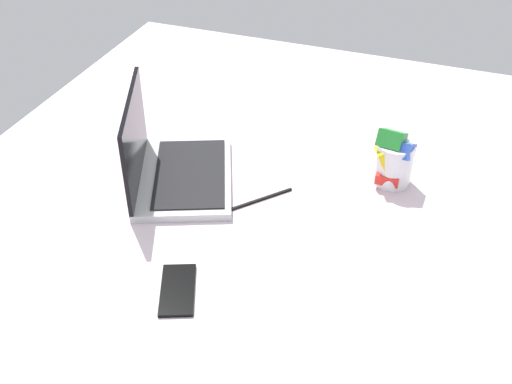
{
  "coord_description": "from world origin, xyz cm",
  "views": [
    {
      "loc": [
        -111.77,
        -47.08,
        110.22
      ],
      "look_at": [
        -3.93,
        -7.56,
        24.0
      ],
      "focal_mm": 44.6,
      "sensor_mm": 36.0,
      "label": 1
    }
  ],
  "objects": [
    {
      "name": "snack_cup",
      "position": [
        18.79,
        -34.52,
        24.5
      ],
      "size": [
        9.16,
        9.97,
        15.06
      ],
      "color": "silver",
      "rests_on": "bed_mattress"
    },
    {
      "name": "laptop",
      "position": [
        0.88,
        16.35,
        22.41
      ],
      "size": [
        39.29,
        33.88,
        23.0
      ],
      "rotation": [
        0.0,
        0.0,
        0.39
      ],
      "color": "#B7BABC",
      "rests_on": "bed_mattress"
    },
    {
      "name": "bed_mattress",
      "position": [
        0.0,
        0.0,
        9.0
      ],
      "size": [
        180.0,
        140.0,
        18.0
      ],
      "primitive_type": "cube",
      "color": "silver",
      "rests_on": "ground"
    },
    {
      "name": "cell_phone",
      "position": [
        -32.9,
        -1.49,
        18.4
      ],
      "size": [
        15.53,
        11.58,
        0.8
      ],
      "primitive_type": "cube",
      "rotation": [
        0.0,
        0.0,
        5.1
      ],
      "color": "black",
      "rests_on": "bed_mattress"
    },
    {
      "name": "charger_cable",
      "position": [
        0.8,
        -7.01,
        18.3
      ],
      "size": [
        13.24,
        11.59,
        0.6
      ],
      "primitive_type": "cube",
      "rotation": [
        0.0,
        0.0,
        -0.71
      ],
      "color": "black",
      "rests_on": "bed_mattress"
    }
  ]
}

